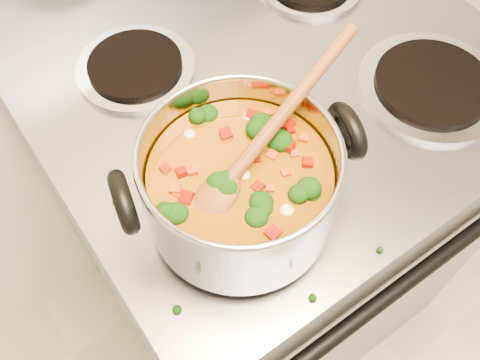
{
  "coord_description": "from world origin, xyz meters",
  "views": [
    {
      "loc": [
        -0.4,
        0.72,
        1.54
      ],
      "look_at": [
        -0.2,
        1.0,
        1.01
      ],
      "focal_mm": 40.0,
      "sensor_mm": 36.0,
      "label": 1
    }
  ],
  "objects": [
    {
      "name": "wooden_spoon",
      "position": [
        -0.18,
        1.0,
        1.04
      ],
      "size": [
        0.3,
        0.11,
        0.1
      ],
      "rotation": [
        0.0,
        0.0,
        0.26
      ],
      "color": "brown",
      "rests_on": "stockpot"
    },
    {
      "name": "electric_range",
      "position": [
        -0.01,
        1.16,
        0.47
      ],
      "size": [
        0.75,
        0.68,
        1.08
      ],
      "color": "gray",
      "rests_on": "ground"
    },
    {
      "name": "stockpot",
      "position": [
        -0.2,
        1.0,
        1.0
      ],
      "size": [
        0.3,
        0.24,
        0.14
      ],
      "rotation": [
        0.0,
        0.0,
        -0.25
      ],
      "color": "#A9A9B2",
      "rests_on": "electric_range"
    },
    {
      "name": "cooktop_crumbs",
      "position": [
        -0.16,
        1.02,
        0.92
      ],
      "size": [
        0.33,
        0.29,
        0.01
      ],
      "color": "black",
      "rests_on": "electric_range"
    }
  ]
}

